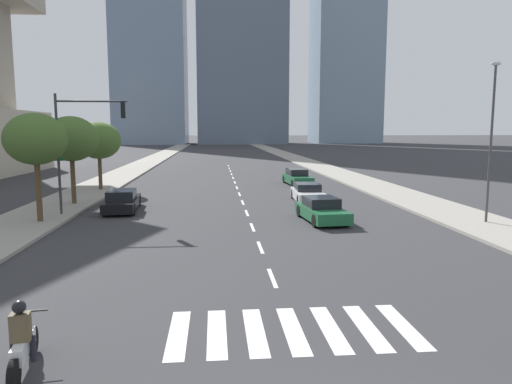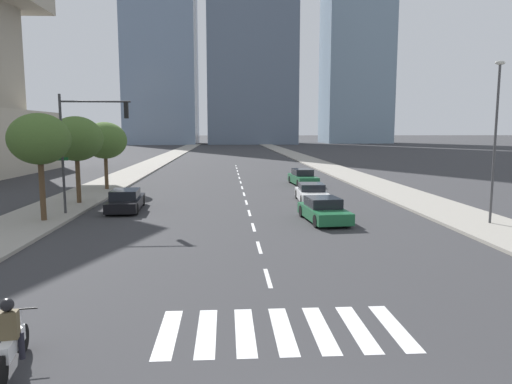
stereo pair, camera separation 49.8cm
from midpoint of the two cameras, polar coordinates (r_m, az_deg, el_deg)
sidewalk_east at (r=37.86m, az=16.43°, el=0.14°), size 4.00×260.00×0.15m
sidewalk_west at (r=36.90m, az=-19.09°, el=-0.15°), size 4.00×260.00×0.15m
crosswalk_near at (r=11.73m, az=4.50°, el=-16.24°), size 5.85×2.73×0.01m
lane_divider_center at (r=38.95m, az=-1.32°, el=0.54°), size 0.14×50.00×0.01m
motorcycle_lead at (r=10.81m, az=-26.19°, el=-15.82°), size 0.70×2.08×1.49m
sedan_green_0 at (r=41.03m, az=6.01°, el=1.72°), size 2.07×4.82×1.37m
sedan_green_1 at (r=24.81m, az=8.73°, el=-2.22°), size 2.15×4.36×1.24m
sedan_black_2 at (r=28.88m, az=-14.94°, el=-1.02°), size 2.00×4.87×1.25m
sedan_white_3 at (r=31.50m, az=7.17°, el=-0.16°), size 1.95×4.44×1.20m
traffic_signal_far at (r=27.42m, az=-19.31°, el=6.67°), size 4.06×0.28×6.49m
street_lamp_east at (r=25.89m, az=27.40°, el=6.54°), size 0.50×0.24×7.83m
street_tree_nearest at (r=26.00m, az=-24.14°, el=5.80°), size 3.02×3.02×5.41m
street_tree_second at (r=31.57m, az=-20.41°, el=6.00°), size 3.27×3.27×5.41m
street_tree_third at (r=38.39m, az=-17.37°, el=5.93°), size 3.31×3.31×5.17m
office_tower_center_skyline at (r=169.39m, az=-0.48°, el=22.06°), size 29.14×23.96×95.64m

